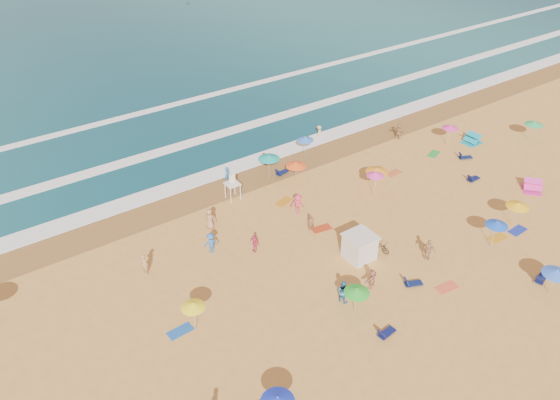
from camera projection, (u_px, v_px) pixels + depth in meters
ground at (319, 253)px, 42.81m from camera, size 220.00×220.00×0.00m
ocean at (37, 12)px, 100.08m from camera, size 220.00×140.00×0.18m
wet_sand at (237, 183)px, 51.33m from camera, size 220.00×220.00×0.00m
surf_foam at (194, 145)px, 57.29m from camera, size 200.00×18.70×0.05m
cabana at (360, 247)px, 41.81m from camera, size 2.00×2.00×2.00m
cabana_roof at (361, 236)px, 41.22m from camera, size 2.20×2.20×0.12m
bicycle at (380, 246)px, 42.80m from camera, size 0.91×1.90×0.96m
lifeguard_stand at (233, 188)px, 48.61m from camera, size 1.20×1.20×2.10m
beach_umbrellas at (356, 223)px, 42.49m from camera, size 55.03×28.88×0.79m
loungers at (418, 248)px, 43.08m from camera, size 52.69×24.35×0.34m
towels at (374, 252)px, 42.82m from camera, size 38.49×22.68×0.03m
popup_tents at (501, 159)px, 53.86m from camera, size 5.21×11.33×1.20m
beachgoers at (280, 224)px, 44.66m from camera, size 45.59×25.06×2.14m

